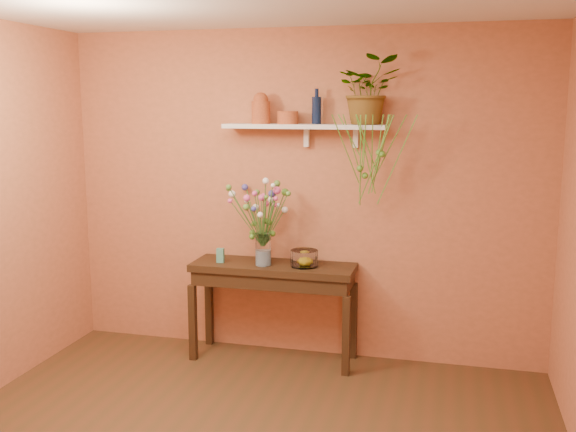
% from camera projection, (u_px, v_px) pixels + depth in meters
% --- Properties ---
extents(room, '(4.04, 4.04, 2.70)m').
position_uv_depth(room, '(217.00, 245.00, 3.50)').
color(room, '#52321C').
rests_on(room, ground).
extents(sideboard, '(1.33, 0.43, 0.81)m').
position_uv_depth(sideboard, '(273.00, 278.00, 5.34)').
color(sideboard, '#331F11').
rests_on(sideboard, ground).
extents(wall_shelf, '(1.30, 0.24, 0.19)m').
position_uv_depth(wall_shelf, '(306.00, 127.00, 5.18)').
color(wall_shelf, white).
rests_on(wall_shelf, room).
extents(terracotta_jug, '(0.16, 0.16, 0.25)m').
position_uv_depth(terracotta_jug, '(261.00, 109.00, 5.23)').
color(terracotta_jug, '#C15626').
rests_on(terracotta_jug, wall_shelf).
extents(terracotta_pot, '(0.20, 0.20, 0.10)m').
position_uv_depth(terracotta_pot, '(288.00, 118.00, 5.20)').
color(terracotta_pot, '#C15626').
rests_on(terracotta_pot, wall_shelf).
extents(blue_bottle, '(0.09, 0.09, 0.28)m').
position_uv_depth(blue_bottle, '(317.00, 110.00, 5.16)').
color(blue_bottle, '#0C1836').
rests_on(blue_bottle, wall_shelf).
extents(spider_plant, '(0.56, 0.51, 0.52)m').
position_uv_depth(spider_plant, '(369.00, 90.00, 5.02)').
color(spider_plant, '#487F24').
rests_on(spider_plant, wall_shelf).
extents(plant_fronds, '(0.64, 0.31, 0.71)m').
position_uv_depth(plant_fronds, '(371.00, 157.00, 4.94)').
color(plant_fronds, '#487F24').
rests_on(plant_fronds, wall_shelf).
extents(glass_vase, '(0.13, 0.13, 0.27)m').
position_uv_depth(glass_vase, '(263.00, 252.00, 5.27)').
color(glass_vase, white).
rests_on(glass_vase, sideboard).
extents(bouquet, '(0.60, 0.50, 0.57)m').
position_uv_depth(bouquet, '(262.00, 205.00, 5.22)').
color(bouquet, '#386B28').
rests_on(bouquet, glass_vase).
extents(glass_bowl, '(0.22, 0.22, 0.13)m').
position_uv_depth(glass_bowl, '(304.00, 259.00, 5.24)').
color(glass_bowl, white).
rests_on(glass_bowl, sideboard).
extents(lemon, '(0.08, 0.08, 0.08)m').
position_uv_depth(lemon, '(305.00, 261.00, 5.26)').
color(lemon, yellow).
rests_on(lemon, glass_bowl).
extents(carton, '(0.06, 0.05, 0.12)m').
position_uv_depth(carton, '(220.00, 255.00, 5.36)').
color(carton, teal).
rests_on(carton, sideboard).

